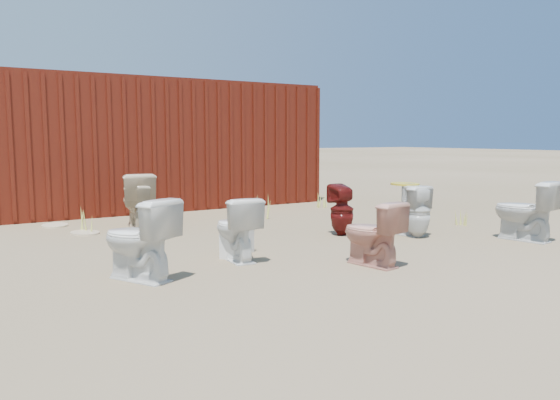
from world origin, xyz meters
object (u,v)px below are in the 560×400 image
toilet_front_pink (372,233)px  toilet_back_yellowlid (404,210)px  toilet_back_beige_left (137,201)px  toilet_back_e (418,211)px  toilet_front_a (138,239)px  toilet_front_e (524,211)px  toilet_front_maroon (342,210)px  toilet_front_c (236,229)px  loose_tank (237,240)px  shipping_container (159,145)px  toilet_back_beige_right (140,207)px

toilet_front_pink → toilet_back_yellowlid: size_ratio=1.00×
toilet_back_beige_left → toilet_back_e: size_ratio=1.14×
toilet_front_a → toilet_front_pink: bearing=135.8°
toilet_back_beige_left → toilet_front_e: bearing=147.4°
toilet_front_maroon → toilet_back_yellowlid: size_ratio=1.02×
toilet_front_c → loose_tank: toilet_front_c is taller
toilet_front_maroon → toilet_back_beige_left: size_ratio=0.86×
toilet_front_pink → loose_tank: size_ratio=1.38×
toilet_front_c → toilet_back_yellowlid: size_ratio=1.02×
toilet_front_pink → loose_tank: 1.55m
shipping_container → toilet_back_yellowlid: (1.77, -5.01, -0.85)m
shipping_container → toilet_back_yellowlid: 5.38m
toilet_back_beige_left → toilet_back_yellowlid: bearing=149.8°
toilet_back_beige_left → toilet_back_yellowlid: size_ratio=1.19×
shipping_container → toilet_back_e: bearing=-71.5°
toilet_front_a → loose_tank: 1.39m
toilet_front_c → loose_tank: bearing=-116.4°
toilet_front_c → toilet_back_beige_left: bearing=-80.3°
toilet_back_beige_left → loose_tank: toilet_back_beige_left is taller
toilet_back_beige_right → toilet_back_beige_left: bearing=-57.7°
toilet_front_c → loose_tank: 0.30m
toilet_front_pink → toilet_back_beige_right: size_ratio=1.04×
shipping_container → toilet_back_beige_left: size_ratio=7.29×
toilet_front_maroon → toilet_front_e: 2.37m
toilet_front_c → toilet_front_maroon: (1.94, 0.61, 0.00)m
toilet_front_e → toilet_back_yellowlid: bearing=-58.0°
toilet_front_c → toilet_front_e: bearing=169.8°
shipping_container → toilet_back_e: shipping_container is taller
toilet_front_e → toilet_back_beige_right: bearing=-51.5°
toilet_front_pink → toilet_front_maroon: toilet_front_maroon is taller
toilet_back_yellowlid → toilet_front_pink: bearing=31.7°
toilet_front_a → toilet_front_e: toilet_front_e is taller
toilet_back_e → loose_tank: (-2.59, 0.27, -0.19)m
shipping_container → toilet_front_maroon: 4.78m
toilet_back_beige_left → toilet_back_yellowlid: 3.88m
toilet_front_pink → toilet_back_e: toilet_back_e is taller
toilet_front_pink → toilet_front_c: (-1.11, 0.97, 0.01)m
toilet_front_pink → toilet_front_maroon: size_ratio=0.98×
toilet_front_a → toilet_front_maroon: 3.23m
shipping_container → toilet_front_c: 5.36m
shipping_container → toilet_front_pink: bearing=-88.5°
toilet_back_beige_left → toilet_back_yellowlid: toilet_back_beige_left is taller
toilet_front_a → toilet_front_c: size_ratio=1.11×
toilet_front_e → toilet_back_beige_right: size_ratio=1.19×
loose_tank → toilet_front_c: bearing=-157.0°
toilet_front_c → toilet_back_beige_right: size_ratio=1.06×
toilet_front_c → toilet_back_yellowlid: toilet_front_c is taller
toilet_back_beige_right → toilet_back_e: bearing=161.5°
toilet_front_e → toilet_back_yellowlid: toilet_front_e is taller
toilet_front_a → toilet_front_c: bearing=166.0°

